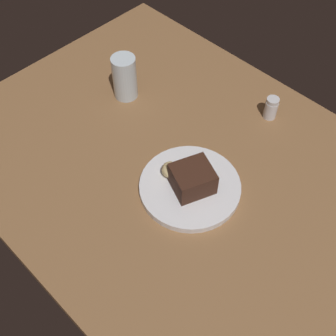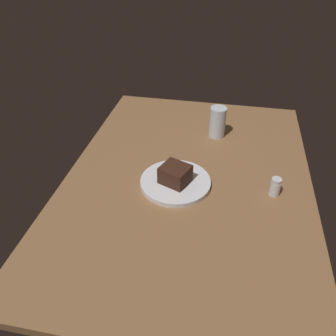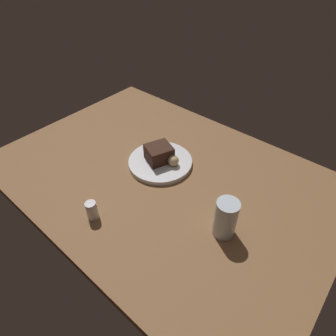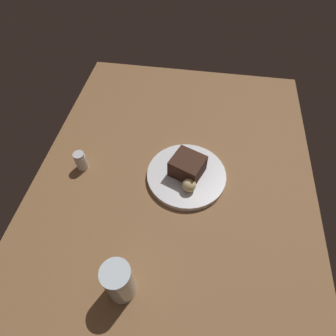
{
  "view_description": "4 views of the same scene",
  "coord_description": "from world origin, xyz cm",
  "px_view_note": "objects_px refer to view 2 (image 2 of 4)",
  "views": [
    {
      "loc": [
        -42.59,
        49.51,
        88.47
      ],
      "look_at": [
        0.88,
        5.65,
        8.22
      ],
      "focal_mm": 47.3,
      "sensor_mm": 36.0,
      "label": 1
    },
    {
      "loc": [
        -91.55,
        -10.83,
        76.04
      ],
      "look_at": [
        -1.71,
        6.73,
        7.49
      ],
      "focal_mm": 36.1,
      "sensor_mm": 36.0,
      "label": 2
    },
    {
      "loc": [
        50.86,
        -56.4,
        72.79
      ],
      "look_at": [
        2.58,
        -0.01,
        7.31
      ],
      "focal_mm": 30.47,
      "sensor_mm": 36.0,
      "label": 3
    },
    {
      "loc": [
        46.03,
        5.87,
        73.35
      ],
      "look_at": [
        -4.74,
        -2.06,
        5.92
      ],
      "focal_mm": 30.3,
      "sensor_mm": 36.0,
      "label": 4
    }
  ],
  "objects_px": {
    "salt_shaker": "(275,187)",
    "chocolate_cake_slice": "(175,174)",
    "water_glass": "(218,122)",
    "bread_roll": "(175,166)",
    "dessert_plate": "(175,182)"
  },
  "relations": [
    {
      "from": "salt_shaker",
      "to": "bread_roll",
      "type": "bearing_deg",
      "value": 82.92
    },
    {
      "from": "chocolate_cake_slice",
      "to": "salt_shaker",
      "type": "bearing_deg",
      "value": -86.88
    },
    {
      "from": "dessert_plate",
      "to": "salt_shaker",
      "type": "xyz_separation_m",
      "value": [
        0.01,
        -0.32,
        0.02
      ]
    },
    {
      "from": "dessert_plate",
      "to": "bread_roll",
      "type": "xyz_separation_m",
      "value": [
        0.05,
        0.01,
        0.03
      ]
    },
    {
      "from": "dessert_plate",
      "to": "bread_roll",
      "type": "distance_m",
      "value": 0.06
    },
    {
      "from": "salt_shaker",
      "to": "water_glass",
      "type": "bearing_deg",
      "value": 32.51
    },
    {
      "from": "salt_shaker",
      "to": "water_glass",
      "type": "relative_size",
      "value": 0.5
    },
    {
      "from": "chocolate_cake_slice",
      "to": "water_glass",
      "type": "height_order",
      "value": "water_glass"
    },
    {
      "from": "salt_shaker",
      "to": "chocolate_cake_slice",
      "type": "bearing_deg",
      "value": 93.12
    },
    {
      "from": "chocolate_cake_slice",
      "to": "bread_roll",
      "type": "bearing_deg",
      "value": 11.21
    },
    {
      "from": "water_glass",
      "to": "bread_roll",
      "type": "bearing_deg",
      "value": 157.21
    },
    {
      "from": "bread_roll",
      "to": "salt_shaker",
      "type": "xyz_separation_m",
      "value": [
        -0.04,
        -0.34,
        -0.01
      ]
    },
    {
      "from": "salt_shaker",
      "to": "dessert_plate",
      "type": "bearing_deg",
      "value": 92.04
    },
    {
      "from": "bread_roll",
      "to": "salt_shaker",
      "type": "bearing_deg",
      "value": -97.08
    },
    {
      "from": "dessert_plate",
      "to": "salt_shaker",
      "type": "bearing_deg",
      "value": -87.96
    }
  ]
}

